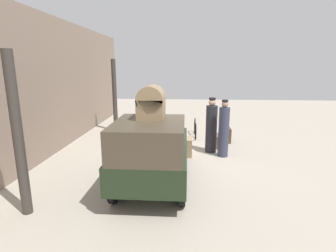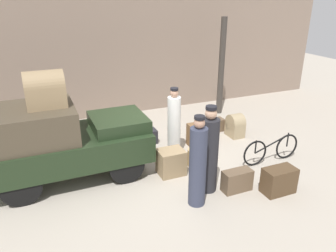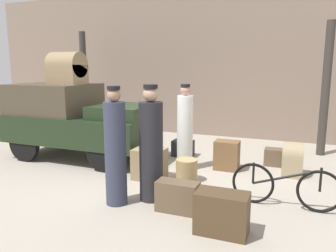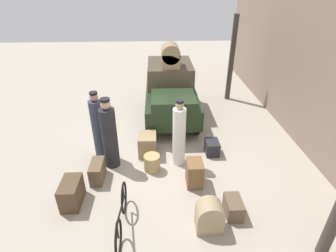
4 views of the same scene
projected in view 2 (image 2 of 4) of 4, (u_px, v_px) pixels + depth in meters
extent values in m
plane|color=#A89E8E|center=(164.00, 167.00, 7.87)|extent=(30.00, 30.00, 0.00)
cube|color=gray|center=(115.00, 47.00, 10.49)|extent=(16.00, 0.15, 4.50)
cylinder|color=#38332D|center=(221.00, 67.00, 10.79)|extent=(0.20, 0.20, 3.19)
cylinder|color=black|center=(110.00, 140.00, 8.33)|extent=(0.79, 0.12, 0.79)
cylinder|color=black|center=(127.00, 167.00, 7.08)|extent=(0.79, 0.12, 0.79)
cylinder|color=black|center=(20.00, 155.00, 7.57)|extent=(0.79, 0.12, 0.79)
cylinder|color=black|center=(21.00, 188.00, 6.31)|extent=(0.79, 0.12, 0.79)
cube|color=black|center=(70.00, 148.00, 7.20)|extent=(3.42, 1.63, 0.61)
cube|color=#473D2D|center=(28.00, 125.00, 6.67)|extent=(1.88, 1.50, 0.70)
cube|color=black|center=(118.00, 122.00, 7.43)|extent=(1.20, 1.27, 0.28)
torus|color=black|center=(287.00, 146.00, 8.16)|extent=(0.65, 0.04, 0.65)
torus|color=black|center=(255.00, 153.00, 7.81)|extent=(0.65, 0.04, 0.65)
cylinder|color=black|center=(272.00, 144.00, 7.92)|extent=(0.97, 0.04, 0.35)
cylinder|color=black|center=(256.00, 147.00, 7.75)|extent=(0.04, 0.04, 0.33)
cylinder|color=black|center=(288.00, 140.00, 8.09)|extent=(0.04, 0.04, 0.36)
cylinder|color=tan|center=(196.00, 157.00, 7.87)|extent=(0.41, 0.41, 0.42)
cylinder|color=#33384C|center=(198.00, 167.00, 6.21)|extent=(0.33, 0.33, 1.61)
sphere|color=tan|center=(199.00, 123.00, 5.87)|extent=(0.21, 0.21, 0.21)
cylinder|color=black|center=(200.00, 117.00, 5.83)|extent=(0.20, 0.20, 0.06)
cylinder|color=#232328|center=(209.00, 156.00, 6.68)|extent=(0.38, 0.38, 1.60)
sphere|color=tan|center=(211.00, 114.00, 6.33)|extent=(0.24, 0.24, 0.24)
cylinder|color=black|center=(211.00, 108.00, 6.28)|extent=(0.22, 0.22, 0.06)
cylinder|color=white|center=(174.00, 127.00, 8.14)|extent=(0.33, 0.33, 1.56)
sphere|color=tan|center=(174.00, 93.00, 7.81)|extent=(0.20, 0.20, 0.20)
cylinder|color=black|center=(174.00, 89.00, 7.77)|extent=(0.19, 0.19, 0.06)
cube|color=brown|center=(215.00, 125.00, 9.84)|extent=(0.52, 0.32, 0.37)
cube|color=#232328|center=(148.00, 136.00, 9.04)|extent=(0.49, 0.35, 0.38)
cube|color=#4C3823|center=(279.00, 180.00, 6.78)|extent=(0.68, 0.39, 0.55)
cube|color=#937A56|center=(171.00, 162.00, 7.47)|extent=(0.59, 0.49, 0.59)
cube|color=brown|center=(197.00, 135.00, 8.88)|extent=(0.50, 0.37, 0.61)
cube|color=#9E8966|center=(235.00, 129.00, 9.47)|extent=(0.38, 0.51, 0.42)
cylinder|color=#9E8966|center=(235.00, 123.00, 9.39)|extent=(0.38, 0.51, 0.51)
cube|color=brown|center=(237.00, 181.00, 6.86)|extent=(0.63, 0.29, 0.46)
cube|color=#937A56|center=(46.00, 96.00, 6.61)|extent=(0.76, 0.59, 0.45)
cylinder|color=#937A56|center=(44.00, 85.00, 6.52)|extent=(0.76, 0.59, 0.59)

